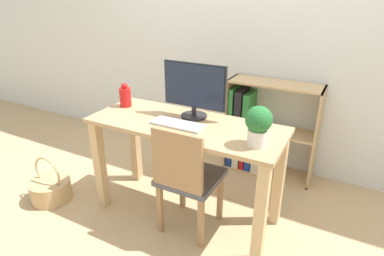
% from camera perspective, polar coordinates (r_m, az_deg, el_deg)
% --- Properties ---
extents(ground_plane, '(10.00, 10.00, 0.00)m').
position_cam_1_polar(ground_plane, '(2.64, -1.05, -14.72)').
color(ground_plane, tan).
extents(wall_back, '(8.00, 0.05, 2.60)m').
position_cam_1_polar(wall_back, '(3.08, 8.98, 17.08)').
color(wall_back, silver).
rests_on(wall_back, ground_plane).
extents(desk, '(1.39, 0.56, 0.77)m').
position_cam_1_polar(desk, '(2.31, -1.16, -2.82)').
color(desk, tan).
rests_on(desk, ground_plane).
extents(monitor, '(0.48, 0.19, 0.40)m').
position_cam_1_polar(monitor, '(2.28, 0.43, 7.07)').
color(monitor, '#232326').
rests_on(monitor, desk).
extents(keyboard, '(0.38, 0.14, 0.02)m').
position_cam_1_polar(keyboard, '(2.20, -2.52, 0.68)').
color(keyboard, '#B2B2B7').
rests_on(keyboard, desk).
extents(vase, '(0.09, 0.09, 0.19)m').
position_cam_1_polar(vase, '(2.59, -11.79, 5.56)').
color(vase, red).
rests_on(vase, desk).
extents(potted_plant, '(0.16, 0.16, 0.25)m').
position_cam_1_polar(potted_plant, '(1.91, 11.71, 0.65)').
color(potted_plant, silver).
rests_on(potted_plant, desk).
extents(chair, '(0.40, 0.40, 0.84)m').
position_cam_1_polar(chair, '(2.21, -0.97, -8.60)').
color(chair, '#4C4C51').
rests_on(chair, ground_plane).
extents(bookshelf, '(0.82, 0.28, 0.89)m').
position_cam_1_polar(bookshelf, '(3.09, 11.01, -0.83)').
color(bookshelf, tan).
rests_on(bookshelf, ground_plane).
extents(basket, '(0.33, 0.33, 0.39)m').
position_cam_1_polar(basket, '(2.97, -23.82, -9.88)').
color(basket, tan).
rests_on(basket, ground_plane).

